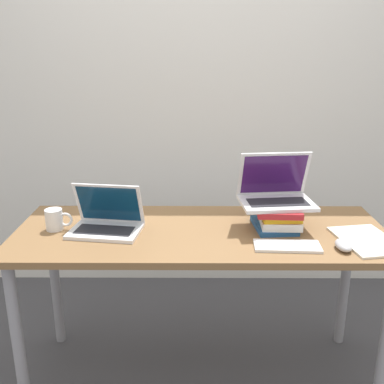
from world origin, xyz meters
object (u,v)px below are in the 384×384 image
Objects in this scene: notepad at (367,240)px; mug at (55,220)px; laptop_on_books at (276,193)px; wireless_keyboard at (287,246)px; book_stack at (277,215)px; laptop_left at (107,222)px; mouse at (343,245)px.

mug is at bearing 174.66° from notepad.
laptop_on_books reaches higher than wireless_keyboard.
mug is (-1.35, 0.13, 0.04)m from notepad.
laptop_on_books is at bearing 118.10° from book_stack.
mouse is at bearing -10.87° from laptop_left.
book_stack reaches higher than wireless_keyboard.
book_stack is at bearing 156.64° from notepad.
wireless_keyboard is 1.02m from mug.
mug is at bearing 170.55° from mouse.
laptop_on_books is at bearing 2.66° from mug.
mug is at bearing -178.46° from book_stack.
notepad is 2.85× the size of mug.
book_stack is 0.10m from laptop_on_books.
laptop_on_books is 0.43m from notepad.
mug reaches higher than wireless_keyboard.
mouse is (0.99, -0.19, -0.03)m from laptop_left.
wireless_keyboard reaches higher than notepad.
mouse is (0.24, -0.25, -0.14)m from laptop_on_books.
mug is (-1.00, -0.03, -0.01)m from book_stack.
mouse is 0.31× the size of notepad.
book_stack is 0.22m from wireless_keyboard.
laptop_left reaches higher than notepad.
laptop_left is 3.06× the size of mouse.
book_stack reaches higher than mug.
wireless_keyboard is at bearing -86.08° from laptop_on_books.
book_stack reaches higher than notepad.
mouse is 1.25m from mug.
laptop_left is at bearing -175.51° from laptop_on_books.
laptop_left is 1.13m from notepad.
notepad is at bearing -23.36° from book_stack.
book_stack is (0.77, 0.04, 0.02)m from laptop_left.
notepad is at bearing -5.34° from mug.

